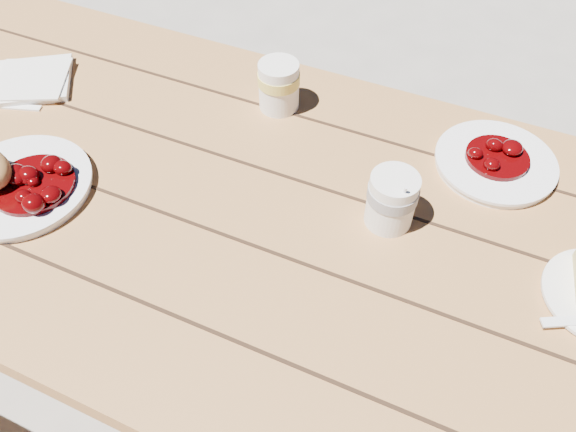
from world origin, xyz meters
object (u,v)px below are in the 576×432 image
at_px(picnic_table, 285,269).
at_px(second_plate, 495,163).
at_px(second_cup, 279,86).
at_px(coffee_cup, 391,200).
at_px(main_plate, 20,187).

relative_size(picnic_table, second_plate, 9.63).
xyz_separation_m(picnic_table, second_cup, (-0.12, 0.25, 0.21)).
bearing_deg(coffee_cup, second_cup, 145.83).
height_order(main_plate, coffee_cup, coffee_cup).
bearing_deg(second_cup, second_plate, 0.51).
height_order(coffee_cup, second_cup, same).
height_order(second_plate, second_cup, second_cup).
distance_m(main_plate, second_plate, 0.83).
bearing_deg(picnic_table, second_plate, 40.76).
bearing_deg(second_plate, main_plate, -151.94).
bearing_deg(picnic_table, coffee_cup, 19.97).
height_order(coffee_cup, second_plate, coffee_cup).
bearing_deg(second_plate, second_cup, -179.49).
relative_size(picnic_table, coffee_cup, 20.57).
relative_size(second_plate, second_cup, 2.14).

